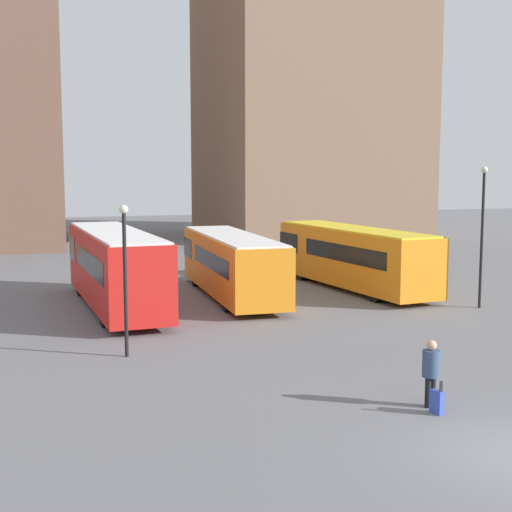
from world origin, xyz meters
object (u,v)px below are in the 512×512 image
Objects in this scene: bus_2 at (352,255)px; suitcase at (437,402)px; bus_1 at (231,263)px; lamp_post_1 at (125,266)px; traveler at (431,367)px; bus_0 at (115,266)px; lamp_post_0 at (482,226)px.

suitcase is (-6.20, -17.33, -1.35)m from bus_2.
bus_1 is 2.32× the size of lamp_post_1.
bus_1 is 11.25m from lamp_post_1.
suitcase is (-0.13, -0.50, -0.71)m from traveler.
suitcase is at bearing -176.89° from bus_1.
bus_0 is at bearing 90.30° from bus_2.
bus_1 reaches higher than suitcase.
bus_1 is at bearing -82.22° from bus_0.
lamp_post_0 is at bearing -120.13° from bus_1.
traveler is at bearing -162.21° from bus_0.
lamp_post_1 is at bearing 24.62° from suitcase.
lamp_post_0 reaches higher than bus_2.
lamp_post_1 is at bearing 121.45° from bus_2.
lamp_post_1 is (-6.20, -9.30, 1.30)m from bus_1.
lamp_post_1 reaches higher than bus_1.
lamp_post_0 is (9.03, 10.55, 2.51)m from traveler.
traveler is at bearing -28.94° from suitcase.
bus_0 is 13.78× the size of suitcase.
bus_0 is 1.05× the size of bus_1.
bus_2 is at bearing 115.20° from lamp_post_0.
lamp_post_1 is (-15.51, -3.32, -0.63)m from lamp_post_0.
traveler is (0.28, -16.53, -0.58)m from bus_1.
bus_2 is 2.40× the size of lamp_post_1.
bus_1 is at bearing -14.28° from suitcase.
lamp_post_1 is (-12.55, -9.61, 1.23)m from bus_2.
bus_1 is 16.54m from traveler.
lamp_post_1 is (-6.48, 7.22, 1.88)m from traveler.
bus_0 is 5.56m from bus_1.
bus_1 is 6.36m from bus_2.
bus_1 is 1.85× the size of lamp_post_0.
lamp_post_1 reaches higher than bus_0.
bus_0 is 2.42× the size of lamp_post_1.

